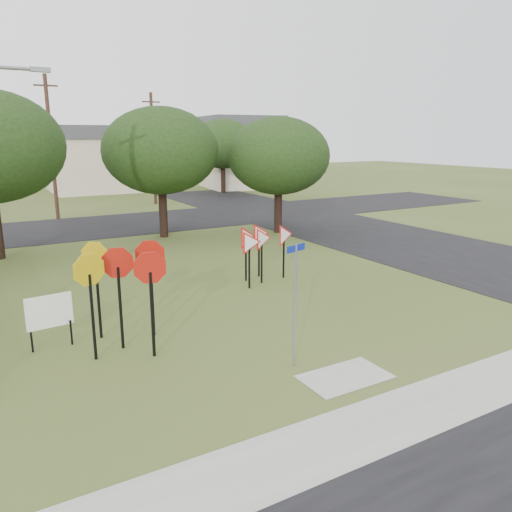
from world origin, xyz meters
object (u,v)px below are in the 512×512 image
at_px(stop_sign_cluster, 121,274).
at_px(info_board, 49,313).
at_px(street_name_sign, 295,298).
at_px(yield_sign_cluster, 260,240).

xyz_separation_m(stop_sign_cluster, info_board, (-1.66, 0.85, -1.02)).
distance_m(stop_sign_cluster, info_board, 2.12).
height_order(street_name_sign, stop_sign_cluster, street_name_sign).
bearing_deg(stop_sign_cluster, info_board, 153.00).
distance_m(stop_sign_cluster, yield_sign_cluster, 6.95).
distance_m(street_name_sign, info_board, 6.26).
height_order(yield_sign_cluster, info_board, yield_sign_cluster).
bearing_deg(yield_sign_cluster, stop_sign_cluster, -150.64).
xyz_separation_m(yield_sign_cluster, info_board, (-7.71, -2.56, -0.63)).
bearing_deg(street_name_sign, yield_sign_cluster, 66.00).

